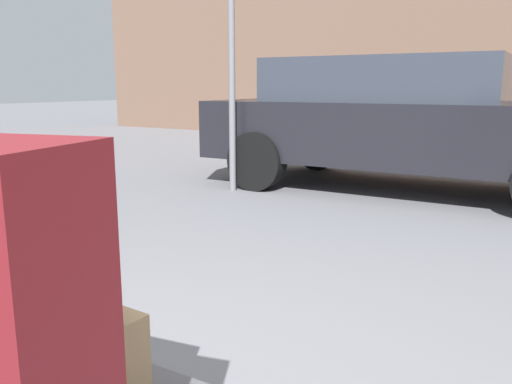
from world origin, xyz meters
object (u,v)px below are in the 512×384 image
object	(u,v)px
duffel_bag_charcoal_topmost_pile	(7,271)
no_parking_sign	(232,44)
suitcase_tan_rear_left	(17,365)
parked_car	(404,120)

from	to	relation	value
duffel_bag_charcoal_topmost_pile	no_parking_sign	distance (m)	4.59
suitcase_tan_rear_left	no_parking_sign	world-z (taller)	no_parking_sign
duffel_bag_charcoal_topmost_pile	parked_car	world-z (taller)	parked_car
parked_car	no_parking_sign	size ratio (longest dim) A/B	1.71
duffel_bag_charcoal_topmost_pile	no_parking_sign	bearing A→B (deg)	108.97
suitcase_tan_rear_left	no_parking_sign	distance (m)	4.64
duffel_bag_charcoal_topmost_pile	no_parking_sign	size ratio (longest dim) A/B	0.17
duffel_bag_charcoal_topmost_pile	no_parking_sign	world-z (taller)	no_parking_sign
no_parking_sign	parked_car	bearing A→B (deg)	33.89
suitcase_tan_rear_left	parked_car	xyz separation A→B (m)	(-0.47, 5.07, 0.30)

